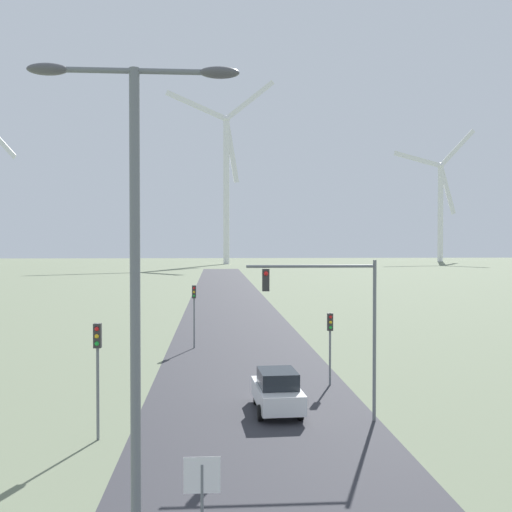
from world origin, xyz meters
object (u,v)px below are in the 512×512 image
(traffic_light_post_mid_left, at_px, (194,302))
(car_approaching, at_px, (277,391))
(traffic_light_mast_overhead, at_px, (331,306))
(streetlamp, at_px, (135,289))
(traffic_light_post_near_right, at_px, (330,332))
(stop_sign_near, at_px, (202,492))
(wind_turbine_center, at_px, (441,201))
(wind_turbine_left, at_px, (226,175))
(traffic_light_post_near_left, at_px, (98,355))

(traffic_light_post_mid_left, bearing_deg, car_approaching, -75.64)
(traffic_light_mast_overhead, bearing_deg, streetlamp, -114.22)
(streetlamp, height_order, traffic_light_mast_overhead, streetlamp)
(streetlamp, bearing_deg, traffic_light_post_mid_left, 90.13)
(streetlamp, relative_size, traffic_light_post_near_right, 2.79)
(stop_sign_near, relative_size, wind_turbine_center, 0.05)
(stop_sign_near, distance_m, traffic_light_mast_overhead, 12.47)
(traffic_light_post_mid_left, height_order, wind_turbine_left, wind_turbine_left)
(traffic_light_post_mid_left, distance_m, wind_turbine_center, 220.47)
(traffic_light_post_mid_left, xyz_separation_m, traffic_light_mast_overhead, (6.18, -17.66, 1.54))
(traffic_light_post_mid_left, height_order, traffic_light_mast_overhead, traffic_light_mast_overhead)
(traffic_light_post_near_right, xyz_separation_m, traffic_light_post_mid_left, (-7.35, 11.42, 0.47))
(traffic_light_post_near_right, relative_size, car_approaching, 0.88)
(traffic_light_post_near_right, relative_size, wind_turbine_center, 0.07)
(stop_sign_near, relative_size, traffic_light_post_near_right, 0.71)
(streetlamp, xyz_separation_m, traffic_light_post_near_left, (-2.95, 11.89, -3.32))
(traffic_light_post_near_right, distance_m, traffic_light_mast_overhead, 6.66)
(traffic_light_post_near_left, height_order, wind_turbine_left, wind_turbine_left)
(traffic_light_mast_overhead, bearing_deg, traffic_light_post_mid_left, 109.29)
(traffic_light_post_mid_left, bearing_deg, streetlamp, -89.87)
(stop_sign_near, height_order, car_approaching, stop_sign_near)
(streetlamp, bearing_deg, traffic_light_mast_overhead, 65.78)
(traffic_light_post_near_left, relative_size, traffic_light_post_mid_left, 0.99)
(stop_sign_near, relative_size, traffic_light_post_near_left, 0.61)
(stop_sign_near, bearing_deg, traffic_light_post_mid_left, 92.32)
(stop_sign_near, height_order, traffic_light_post_near_left, traffic_light_post_near_left)
(stop_sign_near, distance_m, wind_turbine_center, 246.28)
(wind_turbine_left, bearing_deg, wind_turbine_center, 15.59)
(stop_sign_near, bearing_deg, traffic_light_post_near_left, 113.37)
(stop_sign_near, relative_size, traffic_light_post_mid_left, 0.60)
(wind_turbine_center, bearing_deg, wind_turbine_left, -164.41)
(streetlamp, xyz_separation_m, stop_sign_near, (1.09, 2.54, -4.64))
(stop_sign_near, bearing_deg, car_approaching, 76.71)
(traffic_light_post_mid_left, height_order, car_approaching, traffic_light_post_mid_left)
(traffic_light_mast_overhead, height_order, wind_turbine_left, wind_turbine_left)
(stop_sign_near, height_order, traffic_light_post_mid_left, traffic_light_post_mid_left)
(streetlamp, bearing_deg, stop_sign_near, 66.76)
(traffic_light_mast_overhead, bearing_deg, traffic_light_post_near_left, -169.44)
(traffic_light_mast_overhead, bearing_deg, wind_turbine_left, 90.18)
(stop_sign_near, height_order, wind_turbine_center, wind_turbine_center)
(car_approaching, relative_size, wind_turbine_left, 0.06)
(streetlamp, xyz_separation_m, wind_turbine_center, (93.87, 229.49, 18.51))
(traffic_light_post_mid_left, bearing_deg, wind_turbine_center, 64.65)
(traffic_light_post_near_left, distance_m, car_approaching, 8.03)
(streetlamp, xyz_separation_m, car_approaching, (4.06, 15.11, -5.57))
(streetlamp, height_order, wind_turbine_center, wind_turbine_center)
(car_approaching, height_order, wind_turbine_center, wind_turbine_center)
(streetlamp, height_order, traffic_light_post_near_right, streetlamp)
(traffic_light_mast_overhead, relative_size, wind_turbine_left, 0.10)
(streetlamp, distance_m, traffic_light_post_near_left, 12.69)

